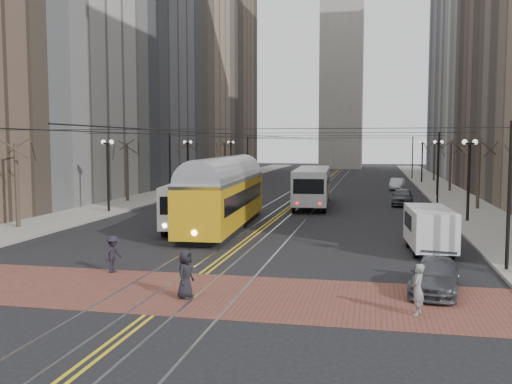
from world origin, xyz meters
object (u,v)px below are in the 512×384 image
at_px(sedan_grey, 403,197).
at_px(pedestrian_d, 113,254).
at_px(clock_tower, 343,0).
at_px(pedestrian_a, 185,274).
at_px(transit_bus, 196,203).
at_px(sedan_silver, 397,184).
at_px(cargo_van, 429,231).
at_px(sedan_parked, 435,276).
at_px(streetcar, 224,201).
at_px(pedestrian_b, 418,289).
at_px(rear_bus, 312,187).

relative_size(sedan_grey, pedestrian_d, 2.87).
relative_size(clock_tower, pedestrian_a, 37.44).
xyz_separation_m(transit_bus, sedan_grey, (14.45, 15.58, -0.72)).
distance_m(sedan_silver, pedestrian_d, 49.25).
xyz_separation_m(cargo_van, sedan_parked, (-0.50, -7.93, -0.54)).
bearing_deg(sedan_parked, streetcar, 139.70).
relative_size(streetcar, sedan_grey, 3.31).
relative_size(transit_bus, pedestrian_d, 7.47).
bearing_deg(sedan_grey, transit_bus, -128.82).
bearing_deg(sedan_silver, clock_tower, 107.62).
xyz_separation_m(clock_tower, sedan_parked, (9.50, -104.00, -35.34)).
bearing_deg(pedestrian_d, sedan_silver, -5.10).
bearing_deg(sedan_grey, cargo_van, -85.31).
bearing_deg(pedestrian_a, sedan_grey, -6.93).
xyz_separation_m(clock_tower, pedestrian_a, (0.50, -106.76, -35.07)).
bearing_deg(pedestrian_a, sedan_silver, -1.93).
height_order(clock_tower, sedan_parked, clock_tower).
bearing_deg(pedestrian_b, rear_bus, -151.07).
height_order(transit_bus, rear_bus, rear_bus).
bearing_deg(pedestrian_d, rear_bus, -0.39).
height_order(sedan_grey, pedestrian_b, pedestrian_b).
relative_size(sedan_parked, pedestrian_a, 2.43).
xyz_separation_m(streetcar, pedestrian_d, (-1.41, -13.54, -0.99)).
relative_size(transit_bus, sedan_grey, 2.61).
height_order(sedan_grey, pedestrian_d, pedestrian_d).
distance_m(clock_tower, transit_bus, 95.66).
relative_size(cargo_van, pedestrian_b, 3.07).
distance_m(streetcar, sedan_parked, 18.50).
bearing_deg(sedan_silver, sedan_grey, -82.88).
height_order(sedan_grey, sedan_parked, sedan_grey).
bearing_deg(sedan_silver, cargo_van, -82.20).
relative_size(transit_bus, streetcar, 0.79).
distance_m(rear_bus, pedestrian_b, 32.32).
height_order(clock_tower, rear_bus, clock_tower).
relative_size(transit_bus, sedan_parked, 2.83).
distance_m(pedestrian_a, pedestrian_b, 8.14).
bearing_deg(sedan_grey, rear_bus, -161.46).
bearing_deg(sedan_parked, sedan_grey, 98.73).
xyz_separation_m(streetcar, sedan_silver, (12.39, 33.74, -1.12)).
distance_m(cargo_van, pedestrian_d, 15.77).
bearing_deg(streetcar, sedan_silver, 66.88).
bearing_deg(clock_tower, sedan_silver, -80.02).
height_order(sedan_silver, pedestrian_d, pedestrian_d).
xyz_separation_m(sedan_parked, pedestrian_a, (-9.00, -2.76, 0.27)).
bearing_deg(clock_tower, pedestrian_a, -89.73).
height_order(streetcar, sedan_grey, streetcar).
height_order(cargo_van, sedan_parked, cargo_van).
bearing_deg(transit_bus, sedan_silver, 58.04).
distance_m(pedestrian_b, pedestrian_d, 13.06).
height_order(pedestrian_a, pedestrian_b, pedestrian_a).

